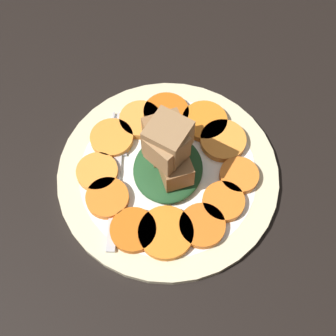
% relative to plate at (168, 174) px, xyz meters
% --- Properties ---
extents(table_slab, '(1.20, 1.20, 0.02)m').
position_rel_plate_xyz_m(table_slab, '(0.00, 0.00, -0.02)').
color(table_slab, black).
rests_on(table_slab, ground).
extents(plate, '(0.28, 0.28, 0.01)m').
position_rel_plate_xyz_m(plate, '(0.00, 0.00, 0.00)').
color(plate, beige).
rests_on(plate, table_slab).
extents(carrot_slice_0, '(0.05, 0.05, 0.01)m').
position_rel_plate_xyz_m(carrot_slice_0, '(-0.01, 0.09, 0.01)').
color(carrot_slice_0, orange).
rests_on(carrot_slice_0, plate).
extents(carrot_slice_1, '(0.06, 0.06, 0.01)m').
position_rel_plate_xyz_m(carrot_slice_1, '(-0.05, 0.06, 0.01)').
color(carrot_slice_1, orange).
rests_on(carrot_slice_1, plate).
extents(carrot_slice_2, '(0.06, 0.06, 0.01)m').
position_rel_plate_xyz_m(carrot_slice_2, '(-0.08, 0.04, 0.01)').
color(carrot_slice_2, orange).
rests_on(carrot_slice_2, plate).
extents(carrot_slice_3, '(0.06, 0.06, 0.01)m').
position_rel_plate_xyz_m(carrot_slice_3, '(-0.09, -0.02, 0.01)').
color(carrot_slice_3, '#D76115').
rests_on(carrot_slice_3, plate).
extents(carrot_slice_4, '(0.06, 0.06, 0.01)m').
position_rel_plate_xyz_m(carrot_slice_4, '(-0.07, -0.05, 0.01)').
color(carrot_slice_4, '#F99539').
rests_on(carrot_slice_4, plate).
extents(carrot_slice_5, '(0.06, 0.06, 0.01)m').
position_rel_plate_xyz_m(carrot_slice_5, '(-0.03, -0.08, 0.01)').
color(carrot_slice_5, orange).
rests_on(carrot_slice_5, plate).
extents(carrot_slice_6, '(0.05, 0.05, 0.01)m').
position_rel_plate_xyz_m(carrot_slice_6, '(0.02, -0.09, 0.01)').
color(carrot_slice_6, orange).
rests_on(carrot_slice_6, plate).
extents(carrot_slice_7, '(0.05, 0.05, 0.01)m').
position_rel_plate_xyz_m(carrot_slice_7, '(0.05, -0.07, 0.01)').
color(carrot_slice_7, orange).
rests_on(carrot_slice_7, plate).
extents(carrot_slice_8, '(0.06, 0.06, 0.01)m').
position_rel_plate_xyz_m(carrot_slice_8, '(0.09, -0.03, 0.01)').
color(carrot_slice_8, '#D66115').
rests_on(carrot_slice_8, plate).
extents(carrot_slice_9, '(0.07, 0.07, 0.01)m').
position_rel_plate_xyz_m(carrot_slice_9, '(0.08, 0.01, 0.01)').
color(carrot_slice_9, orange).
rests_on(carrot_slice_9, plate).
extents(carrot_slice_10, '(0.06, 0.06, 0.01)m').
position_rel_plate_xyz_m(carrot_slice_10, '(0.07, 0.05, 0.01)').
color(carrot_slice_10, orange).
rests_on(carrot_slice_10, plate).
extents(carrot_slice_11, '(0.05, 0.05, 0.01)m').
position_rel_plate_xyz_m(carrot_slice_11, '(0.03, 0.07, 0.01)').
color(carrot_slice_11, orange).
rests_on(carrot_slice_11, plate).
extents(center_pile, '(0.11, 0.09, 0.11)m').
position_rel_plate_xyz_m(center_pile, '(-0.00, -0.00, 0.05)').
color(center_pile, '#1E4723').
rests_on(center_pile, plate).
extents(fork, '(0.20, 0.04, 0.00)m').
position_rel_plate_xyz_m(fork, '(0.01, -0.06, 0.01)').
color(fork, '#B2B2B7').
rests_on(fork, plate).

